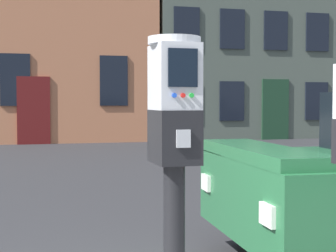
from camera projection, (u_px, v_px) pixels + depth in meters
The scene contains 2 objects.
parking_meter_twin_adjacent at pixel (174, 148), 2.18m from camera, with size 0.22×0.25×1.46m.
townhouse_green_painted at pixel (227, 10), 20.61m from camera, with size 6.45×5.30×9.75m.
Camera 1 is at (-0.52, -2.42, 1.34)m, focal length 56.74 mm.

